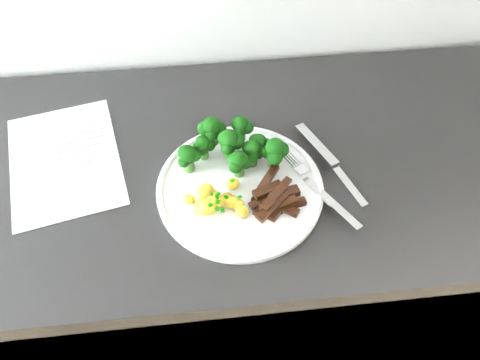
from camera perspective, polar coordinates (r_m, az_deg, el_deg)
The scene contains 8 objects.
counter at distance 1.27m, azimuth -3.50°, elevation -11.12°, with size 2.35×0.59×0.88m.
recipe_paper at distance 0.96m, azimuth -20.50°, elevation 2.33°, with size 0.26×0.32×0.00m.
plate at distance 0.85m, azimuth 0.00°, elevation -0.88°, with size 0.30×0.30×0.02m.
broccoli at distance 0.86m, azimuth -0.63°, elevation 4.33°, with size 0.20×0.12×0.07m.
potatoes at distance 0.81m, azimuth -3.22°, elevation -2.52°, with size 0.11×0.08×0.04m.
beef_strips at distance 0.82m, azimuth 4.27°, elevation -2.36°, with size 0.10×0.12×0.03m.
fork at distance 0.84m, azimuth 9.71°, elevation -1.26°, with size 0.11×0.20×0.02m.
knife at distance 0.89m, azimuth 11.87°, elevation 0.83°, with size 0.10×0.21×0.02m.
Camera 1 is at (0.12, 1.11, 1.57)m, focal length 35.17 mm.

